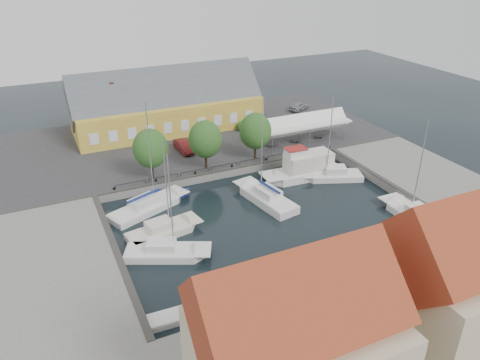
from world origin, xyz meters
The scene contains 21 objects.
ground centered at (0.00, 0.00, 0.00)m, with size 140.00×140.00×0.00m, color black.
north_quay centered at (0.00, 23.00, 0.50)m, with size 56.00×26.00×1.00m, color #2D2D30.
west_quay centered at (-22.00, -2.00, 0.50)m, with size 12.00×24.00×1.00m, color slate.
east_quay centered at (22.00, -2.00, 0.50)m, with size 12.00×24.00×1.00m, color slate.
south_bank centered at (0.00, -21.00, 0.50)m, with size 56.00×14.00×1.00m, color slate.
quay_edge_fittings centered at (0.02, 4.75, 1.06)m, with size 56.00×24.72×0.40m.
warehouse centered at (-2.60, 28.36, 4.43)m, with size 28.56×14.00×9.55m.
tent_canopy centered at (14.00, 14.50, 3.68)m, with size 14.00×4.00×2.83m.
quay_trees centered at (-2.00, 12.00, 4.88)m, with size 18.20×4.20×6.30m.
car_silver centered at (21.18, 27.24, 1.72)m, with size 1.70×4.23×1.44m, color #9C9EA3.
car_red centered at (-2.82, 18.30, 1.76)m, with size 1.61×4.63×1.52m, color maroon.
center_sailboat centered at (1.61, 2.40, 0.36)m, with size 4.31×9.69×12.86m.
trawler centered at (9.07, 6.09, 1.02)m, with size 10.93×3.62×5.00m.
east_boat_a centered at (12.10, 4.17, 0.26)m, with size 8.24×5.35×11.27m.
east_boat_c centered at (14.48, -8.11, 0.26)m, with size 3.03×9.35×11.73m.
west_boat_a centered at (-11.25, 6.28, 0.27)m, with size 10.05×6.36×12.87m.
west_boat_b centered at (-11.15, 0.73, 0.26)m, with size 8.20×4.08×10.85m.
west_boat_c centered at (-11.98, -3.00, 0.26)m, with size 8.49×5.80×11.15m.
launch_sw centered at (-13.95, -11.51, 0.09)m, with size 4.39×1.77×0.98m.
launch_nw centered at (-7.76, 8.44, 0.09)m, with size 4.17×2.84×0.88m.
townhouses centered at (1.93, -23.24, 5.82)m, with size 36.30×8.50×12.00m.
Camera 1 is at (-20.99, -39.17, 26.34)m, focal length 35.00 mm.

